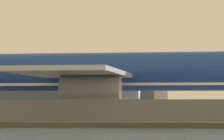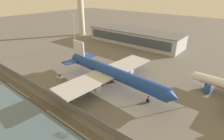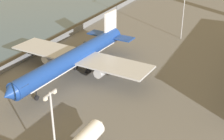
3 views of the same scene
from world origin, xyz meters
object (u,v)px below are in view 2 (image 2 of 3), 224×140
(baggage_tug, at_px, (60,77))
(cargo_jet_blue, at_px, (111,73))
(control_tower, at_px, (80,6))
(apron_light_mast_apron_east, at_px, (74,31))
(ops_van, at_px, (207,88))

(baggage_tug, bearing_deg, cargo_jet_blue, 23.94)
(baggage_tug, relative_size, control_tower, 0.08)
(cargo_jet_blue, bearing_deg, apron_light_mast_apron_east, 155.83)
(apron_light_mast_apron_east, bearing_deg, ops_van, -0.68)
(baggage_tug, height_order, ops_van, ops_van)
(baggage_tug, bearing_deg, ops_van, 28.60)
(baggage_tug, relative_size, ops_van, 0.61)
(baggage_tug, distance_m, control_tower, 89.97)
(control_tower, xyz_separation_m, apron_light_mast_apron_east, (31.33, -34.68, -11.18))
(cargo_jet_blue, distance_m, control_tower, 98.34)
(baggage_tug, height_order, control_tower, control_tower)
(apron_light_mast_apron_east, bearing_deg, control_tower, 132.10)
(ops_van, bearing_deg, control_tower, 162.32)
(cargo_jet_blue, bearing_deg, baggage_tug, -156.06)
(ops_van, bearing_deg, cargo_jet_blue, -148.49)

